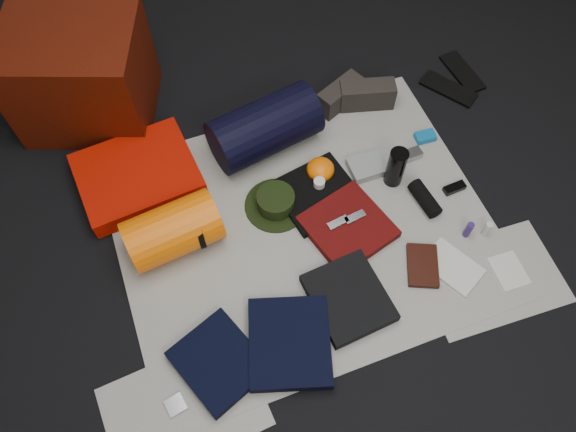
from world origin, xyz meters
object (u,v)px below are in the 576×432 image
object	(u,v)px
water_bottle	(396,167)
paperback_book	(423,266)
compact_camera	(412,155)
red_cabinet	(81,75)
stuff_sack	(173,231)
navy_duffel	(265,128)
sleeping_pad	(138,175)

from	to	relation	value
water_bottle	paperback_book	size ratio (longest dim) A/B	1.07
compact_camera	paperback_book	distance (m)	0.57
red_cabinet	paperback_book	world-z (taller)	red_cabinet
water_bottle	compact_camera	world-z (taller)	water_bottle
water_bottle	compact_camera	bearing A→B (deg)	31.58
stuff_sack	navy_duffel	size ratio (longest dim) A/B	0.78
sleeping_pad	paperback_book	distance (m)	1.33
sleeping_pad	navy_duffel	world-z (taller)	navy_duffel
red_cabinet	navy_duffel	world-z (taller)	red_cabinet
stuff_sack	compact_camera	xyz separation A→B (m)	(1.16, 0.05, -0.10)
red_cabinet	stuff_sack	xyz separation A→B (m)	(0.18, -0.87, -0.13)
red_cabinet	water_bottle	bearing A→B (deg)	-16.08
water_bottle	paperback_book	xyz separation A→B (m)	(-0.07, -0.44, -0.09)
sleeping_pad	paperback_book	xyz separation A→B (m)	(1.02, -0.85, -0.03)
navy_duffel	compact_camera	size ratio (longest dim) A/B	5.53
paperback_book	stuff_sack	bearing A→B (deg)	177.16
stuff_sack	water_bottle	xyz separation A→B (m)	(1.02, -0.03, -0.01)
red_cabinet	stuff_sack	size ratio (longest dim) A/B	1.54
red_cabinet	sleeping_pad	bearing A→B (deg)	-57.15
navy_duffel	water_bottle	xyz separation A→B (m)	(0.48, -0.40, -0.03)
compact_camera	stuff_sack	bearing A→B (deg)	179.53
paperback_book	compact_camera	bearing A→B (deg)	91.82
red_cabinet	sleeping_pad	world-z (taller)	red_cabinet
navy_duffel	compact_camera	distance (m)	0.70
stuff_sack	paperback_book	size ratio (longest dim) A/B	1.99
navy_duffel	water_bottle	size ratio (longest dim) A/B	2.38
navy_duffel	paperback_book	bearing A→B (deg)	-74.39
red_cabinet	stuff_sack	world-z (taller)	red_cabinet
red_cabinet	compact_camera	distance (m)	1.59
stuff_sack	compact_camera	distance (m)	1.16
navy_duffel	compact_camera	bearing A→B (deg)	-36.81
compact_camera	navy_duffel	bearing A→B (deg)	150.37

